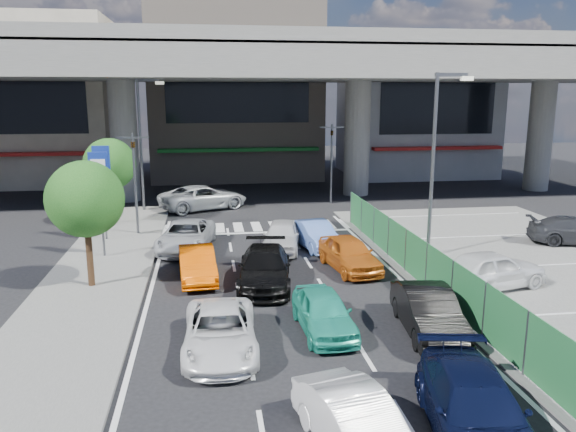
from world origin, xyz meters
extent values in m
plane|color=black|center=(0.00, 0.00, 0.00)|extent=(120.00, 120.00, 0.00)
cube|color=#5A5A58|center=(11.00, 2.00, 0.03)|extent=(12.00, 28.00, 0.06)
cube|color=#5A5A58|center=(-7.00, 4.00, 0.06)|extent=(4.00, 30.00, 0.12)
cylinder|color=slate|center=(-8.00, 22.00, 4.00)|extent=(1.80, 1.80, 8.00)
cylinder|color=slate|center=(8.00, 22.00, 4.00)|extent=(1.80, 1.80, 8.00)
cylinder|color=slate|center=(22.00, 22.00, 4.00)|extent=(1.80, 1.80, 8.00)
cube|color=slate|center=(0.00, 22.00, 9.00)|extent=(64.00, 14.00, 2.00)
cube|color=slate|center=(0.00, 15.20, 10.30)|extent=(64.00, 0.40, 0.90)
cube|color=slate|center=(0.00, 28.80, 10.30)|extent=(64.00, 0.40, 0.90)
cube|color=gray|center=(-16.00, 32.00, 6.50)|extent=(12.00, 10.00, 13.00)
cube|color=#AB1815|center=(-16.00, 26.90, 2.80)|extent=(10.80, 1.60, 0.25)
cube|color=black|center=(-16.00, 26.98, 7.15)|extent=(9.60, 0.10, 5.85)
cube|color=gray|center=(0.00, 33.00, 7.50)|extent=(14.00, 10.00, 15.00)
cube|color=#156B23|center=(0.00, 27.90, 2.80)|extent=(12.60, 1.60, 0.25)
cube|color=black|center=(0.00, 27.98, 8.25)|extent=(11.20, 0.10, 6.75)
cube|color=gray|center=(16.00, 32.00, 6.00)|extent=(12.00, 10.00, 12.00)
cube|color=#AB1815|center=(16.00, 26.90, 2.80)|extent=(10.80, 1.60, 0.25)
cube|color=black|center=(16.00, 26.98, 6.60)|extent=(9.60, 0.10, 5.40)
cylinder|color=#595B60|center=(-6.20, 12.00, 2.60)|extent=(0.14, 0.14, 5.20)
cube|color=#595B60|center=(-6.20, 12.00, 5.00)|extent=(1.60, 0.08, 0.08)
imported|color=black|center=(-6.20, 12.00, 4.70)|extent=(0.26, 1.24, 0.50)
cylinder|color=#595B60|center=(5.50, 19.00, 2.60)|extent=(0.14, 0.14, 5.20)
cube|color=#595B60|center=(5.50, 19.00, 5.00)|extent=(1.60, 0.08, 0.08)
imported|color=black|center=(5.50, 19.00, 4.70)|extent=(0.26, 1.24, 0.50)
cylinder|color=#595B60|center=(7.00, 6.00, 4.00)|extent=(0.16, 0.16, 8.00)
cube|color=#595B60|center=(7.60, 6.00, 7.90)|extent=(1.40, 0.15, 0.15)
cube|color=silver|center=(8.30, 6.00, 7.75)|extent=(0.50, 0.22, 0.18)
cylinder|color=#595B60|center=(-6.50, 18.00, 4.00)|extent=(0.16, 0.16, 8.00)
cube|color=#595B60|center=(-5.90, 18.00, 7.90)|extent=(1.40, 0.15, 0.15)
cube|color=silver|center=(-5.20, 18.00, 7.75)|extent=(0.50, 0.22, 0.18)
cylinder|color=#595B60|center=(-7.20, 8.00, 1.10)|extent=(0.10, 0.10, 2.20)
cube|color=navy|center=(-7.20, 8.00, 3.20)|extent=(0.80, 0.12, 3.00)
cube|color=white|center=(-7.20, 7.93, 3.20)|extent=(0.60, 0.02, 2.40)
cylinder|color=#595B60|center=(-7.60, 11.00, 1.10)|extent=(0.10, 0.10, 2.20)
cube|color=navy|center=(-7.60, 11.00, 3.20)|extent=(0.80, 0.12, 3.00)
cube|color=white|center=(-7.60, 10.93, 3.20)|extent=(0.60, 0.02, 2.40)
cylinder|color=#382314|center=(-7.00, 4.00, 1.20)|extent=(0.24, 0.24, 2.40)
sphere|color=#174814|center=(-7.00, 4.00, 3.40)|extent=(2.80, 2.80, 2.80)
cylinder|color=#382314|center=(-7.80, 14.50, 1.20)|extent=(0.24, 0.24, 2.40)
sphere|color=#174814|center=(-7.80, 14.50, 3.40)|extent=(2.80, 2.80, 2.80)
imported|color=white|center=(0.22, -7.09, 0.63)|extent=(2.21, 4.06, 1.27)
imported|color=black|center=(2.80, -6.92, 0.69)|extent=(2.78, 5.03, 1.38)
imported|color=white|center=(-2.38, -2.01, 0.61)|extent=(2.13, 4.42, 1.21)
imported|color=#26AE93|center=(0.79, -1.09, 0.63)|extent=(1.63, 3.77, 1.27)
imported|color=black|center=(3.90, -1.66, 0.69)|extent=(1.89, 4.32, 1.38)
imported|color=#E45100|center=(-3.09, 4.46, 0.63)|extent=(1.63, 3.92, 1.26)
imported|color=black|center=(-0.55, 3.41, 0.69)|extent=(2.52, 4.96, 1.38)
imported|color=#C76217|center=(3.10, 4.81, 0.69)|extent=(2.21, 4.25, 1.38)
imported|color=#B3B6BB|center=(-3.65, 8.87, 0.67)|extent=(2.95, 5.08, 1.33)
imported|color=silver|center=(0.76, 8.16, 0.69)|extent=(2.48, 4.30, 1.38)
imported|color=#577BCD|center=(2.36, 8.26, 0.64)|extent=(2.04, 4.05, 1.27)
imported|color=#AAAFB3|center=(-2.86, 18.21, 0.76)|extent=(6.04, 4.58, 1.52)
imported|color=white|center=(7.68, 1.68, 0.79)|extent=(4.55, 2.72, 1.45)
cone|color=#E1460C|center=(5.78, 3.02, 0.41)|extent=(0.41, 0.41, 0.69)
camera|label=1|loc=(-2.61, -16.82, 7.14)|focal=35.00mm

